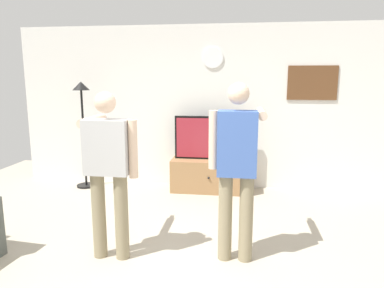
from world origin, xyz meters
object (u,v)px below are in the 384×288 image
object	(u,v)px
television	(211,138)
person_standing_nearer_couch	(237,163)
wall_clock	(213,58)
floor_lamp	(82,112)
tv_stand	(210,175)
person_standing_nearer_lamp	(108,165)
framed_picture	(312,83)

from	to	relation	value
television	person_standing_nearer_couch	bearing A→B (deg)	-78.31
wall_clock	floor_lamp	size ratio (longest dim) A/B	0.19
tv_stand	wall_clock	bearing A→B (deg)	90.00
floor_lamp	person_standing_nearer_lamp	bearing A→B (deg)	-60.06
framed_picture	person_standing_nearer_lamp	size ratio (longest dim) A/B	0.45
tv_stand	person_standing_nearer_lamp	world-z (taller)	person_standing_nearer_lamp
framed_picture	floor_lamp	size ratio (longest dim) A/B	0.43
wall_clock	person_standing_nearer_couch	distance (m)	2.78
television	framed_picture	bearing A→B (deg)	8.90
tv_stand	television	xyz separation A→B (m)	(0.00, 0.05, 0.62)
tv_stand	television	bearing A→B (deg)	90.00
person_standing_nearer_lamp	person_standing_nearer_couch	world-z (taller)	person_standing_nearer_couch
tv_stand	wall_clock	world-z (taller)	wall_clock
wall_clock	floor_lamp	bearing A→B (deg)	-170.81
television	floor_lamp	size ratio (longest dim) A/B	0.66
framed_picture	person_standing_nearer_lamp	world-z (taller)	framed_picture
wall_clock	person_standing_nearer_lamp	size ratio (longest dim) A/B	0.20
television	floor_lamp	bearing A→B (deg)	-177.29
wall_clock	framed_picture	size ratio (longest dim) A/B	0.44
tv_stand	person_standing_nearer_couch	xyz separation A→B (m)	(0.47, -2.20, 0.76)
wall_clock	person_standing_nearer_lamp	world-z (taller)	wall_clock
tv_stand	person_standing_nearer_lamp	distance (m)	2.58
tv_stand	person_standing_nearer_lamp	xyz separation A→B (m)	(-0.82, -2.33, 0.72)
person_standing_nearer_lamp	person_standing_nearer_couch	size ratio (longest dim) A/B	0.95
tv_stand	person_standing_nearer_couch	world-z (taller)	person_standing_nearer_couch
framed_picture	person_standing_nearer_lamp	xyz separation A→B (m)	(-2.41, -2.63, -0.78)
floor_lamp	person_standing_nearer_lamp	size ratio (longest dim) A/B	1.03
person_standing_nearer_couch	framed_picture	bearing A→B (deg)	65.79
television	person_standing_nearer_couch	size ratio (longest dim) A/B	0.65
person_standing_nearer_couch	person_standing_nearer_lamp	bearing A→B (deg)	-174.15
television	person_standing_nearer_couch	world-z (taller)	person_standing_nearer_couch
tv_stand	person_standing_nearer_couch	distance (m)	2.38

